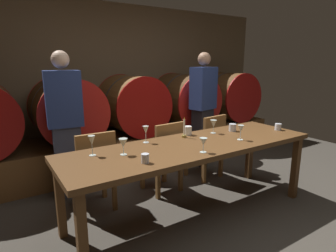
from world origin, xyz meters
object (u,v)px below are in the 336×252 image
(chair_center, at_px, (165,154))
(candle_center, at_px, (184,132))
(chair_left, at_px, (94,167))
(wine_glass_center_right, at_px, (203,142))
(chair_right, at_px, (208,143))
(wine_glass_left, at_px, (123,143))
(dining_table, at_px, (194,150))
(wine_barrel_left, at_px, (67,110))
(wine_barrel_right, at_px, (185,100))
(guest_right, at_px, (203,109))
(wine_glass_center_left, at_px, (146,131))
(guest_left, at_px, (66,125))
(wine_barrel_center, at_px, (132,104))
(cup_far_left, at_px, (145,158))
(wine_glass_far_left, at_px, (92,141))
(cup_far_right, at_px, (278,127))
(wine_barrel_far_right, at_px, (227,96))
(cup_center_left, at_px, (188,131))
(cup_center_right, at_px, (233,127))
(wine_glass_right, at_px, (213,124))
(wine_glass_far_right, at_px, (241,129))

(chair_center, bearing_deg, candle_center, 88.77)
(chair_left, distance_m, wine_glass_center_right, 1.20)
(chair_center, xyz_separation_m, chair_right, (0.72, 0.05, 0.00))
(chair_center, bearing_deg, wine_glass_left, 31.01)
(dining_table, bearing_deg, chair_right, 40.59)
(wine_barrel_left, height_order, wine_barrel_right, same)
(chair_right, bearing_deg, guest_right, -128.63)
(chair_right, xyz_separation_m, wine_glass_center_left, (-1.14, -0.36, 0.41))
(guest_right, xyz_separation_m, wine_glass_center_left, (-1.44, -0.85, 0.03))
(wine_barrel_right, relative_size, guest_right, 0.53)
(wine_glass_left, bearing_deg, chair_left, 99.10)
(chair_left, bearing_deg, guest_left, -73.01)
(wine_barrel_left, distance_m, wine_glass_center_left, 1.56)
(wine_glass_left, bearing_deg, wine_barrel_center, 61.94)
(wine_barrel_left, bearing_deg, candle_center, -61.74)
(dining_table, bearing_deg, wine_barrel_left, 113.54)
(wine_barrel_center, distance_m, candle_center, 1.56)
(chair_right, distance_m, wine_glass_center_right, 1.31)
(wine_barrel_right, bearing_deg, candle_center, -126.37)
(chair_center, distance_m, cup_far_left, 1.12)
(wine_glass_far_left, bearing_deg, wine_barrel_right, 36.61)
(guest_left, xyz_separation_m, cup_far_right, (2.14, -1.24, -0.05))
(wine_barrel_left, distance_m, wine_barrel_far_right, 2.97)
(wine_barrel_center, distance_m, cup_center_left, 1.50)
(wine_glass_left, distance_m, wine_glass_center_right, 0.71)
(wine_barrel_left, height_order, cup_far_left, wine_barrel_left)
(dining_table, distance_m, wine_glass_center_right, 0.33)
(cup_center_right, bearing_deg, wine_barrel_far_right, 47.54)
(wine_glass_left, height_order, cup_center_right, wine_glass_left)
(guest_right, bearing_deg, wine_barrel_far_right, -162.59)
(wine_glass_far_left, height_order, cup_center_left, wine_glass_far_left)
(wine_glass_far_left, height_order, cup_far_left, wine_glass_far_left)
(wine_barrel_far_right, bearing_deg, cup_far_left, -144.82)
(chair_left, height_order, wine_glass_far_left, wine_glass_far_left)
(wine_barrel_far_right, xyz_separation_m, guest_left, (-3.15, -0.66, -0.06))
(chair_left, bearing_deg, guest_right, -162.99)
(wine_glass_right, bearing_deg, guest_right, 56.37)
(wine_glass_center_left, bearing_deg, wine_glass_far_right, -26.83)
(guest_left, xyz_separation_m, wine_glass_left, (0.23, -1.08, 0.02))
(wine_barrel_left, relative_size, wine_barrel_far_right, 1.00)
(cup_far_left, distance_m, cup_center_left, 0.97)
(guest_left, distance_m, candle_center, 1.35)
(wine_glass_far_right, bearing_deg, cup_far_right, 4.73)
(chair_left, relative_size, guest_right, 0.52)
(wine_glass_center_left, height_order, cup_center_right, wine_glass_center_left)
(wine_glass_left, bearing_deg, wine_glass_center_right, -27.28)
(guest_right, xyz_separation_m, cup_far_left, (-1.72, -1.35, -0.06))
(cup_far_right, bearing_deg, cup_center_right, 152.49)
(guest_left, distance_m, guest_right, 2.02)
(dining_table, xyz_separation_m, wine_glass_left, (-0.73, 0.06, 0.17))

